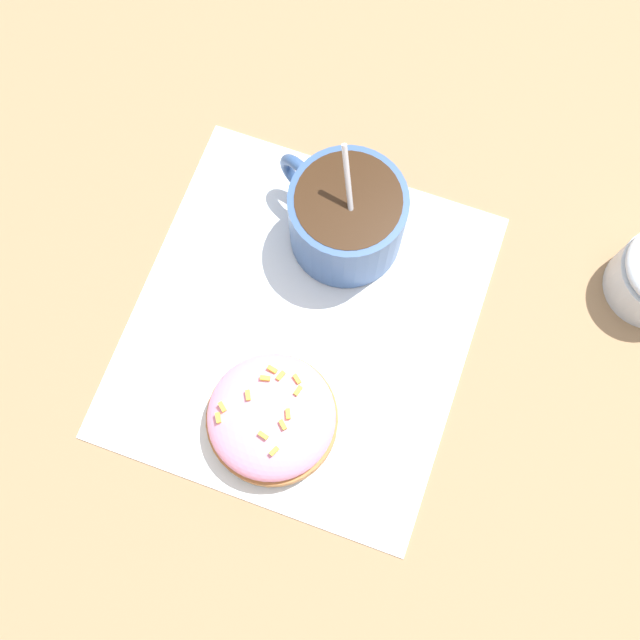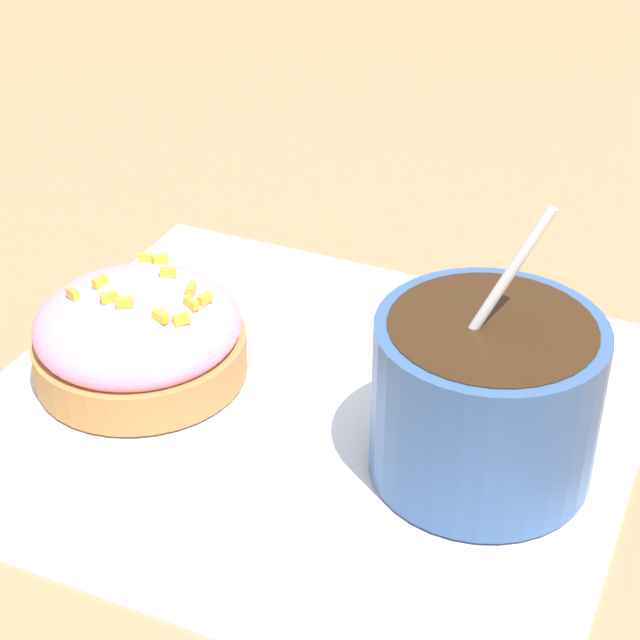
# 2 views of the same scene
# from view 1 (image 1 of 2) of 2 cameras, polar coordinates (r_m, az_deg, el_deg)

# --- Properties ---
(ground_plane) EXTENTS (3.00, 3.00, 0.00)m
(ground_plane) POSITION_cam_1_polar(r_m,az_deg,el_deg) (0.58, -1.40, -0.34)
(ground_plane) COLOR #93704C
(paper_napkin) EXTENTS (0.30, 0.28, 0.00)m
(paper_napkin) POSITION_cam_1_polar(r_m,az_deg,el_deg) (0.58, -1.40, -0.30)
(paper_napkin) COLOR white
(paper_napkin) RESTS_ON ground_plane
(coffee_cup) EXTENTS (0.09, 0.11, 0.12)m
(coffee_cup) POSITION_cam_1_polar(r_m,az_deg,el_deg) (0.57, 1.98, 7.92)
(coffee_cup) COLOR #335184
(coffee_cup) RESTS_ON paper_napkin
(frosted_pastry) EXTENTS (0.10, 0.10, 0.05)m
(frosted_pastry) POSITION_cam_1_polar(r_m,az_deg,el_deg) (0.54, -3.71, -7.44)
(frosted_pastry) COLOR #B2753D
(frosted_pastry) RESTS_ON paper_napkin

